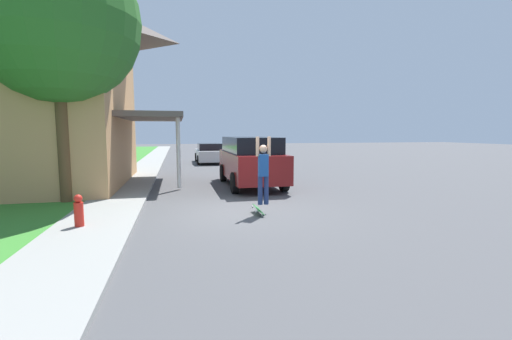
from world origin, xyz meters
name	(u,v)px	position (x,y,z in m)	size (l,w,h in m)	color
ground_plane	(240,211)	(0.00, 0.00, 0.00)	(120.00, 120.00, 0.00)	#49494C
lawn	(16,187)	(-8.00, 6.00, 0.04)	(10.00, 80.00, 0.08)	#387F2D
sidewalk	(132,183)	(-3.60, 6.00, 0.05)	(1.80, 80.00, 0.10)	gray
house	(2,68)	(-8.19, 6.06, 4.68)	(11.57, 8.68, 8.84)	tan
lawn_tree_near	(56,21)	(-5.06, 2.17, 5.48)	(4.82, 4.82, 7.83)	brown
suv_parked	(251,160)	(1.28, 4.48, 1.10)	(2.12, 5.14, 2.03)	maroon
car_down_street	(210,153)	(0.64, 15.88, 0.70)	(1.98, 4.57, 1.44)	#B7B7BC
skateboarder	(263,170)	(0.57, -0.46, 1.21)	(0.41, 0.21, 1.84)	navy
skateboard	(258,210)	(0.43, -0.48, 0.13)	(0.24, 0.81, 0.23)	#337F3D
fire_hydrant	(79,211)	(-3.88, -1.09, 0.45)	(0.20, 0.20, 0.73)	red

